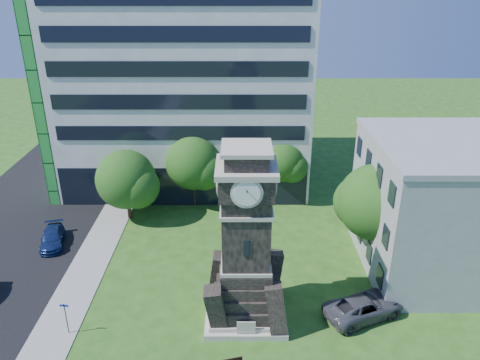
{
  "coord_description": "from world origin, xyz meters",
  "views": [
    {
      "loc": [
        2.59,
        -23.71,
        21.52
      ],
      "look_at": [
        2.62,
        7.75,
        7.51
      ],
      "focal_mm": 35.0,
      "sensor_mm": 36.0,
      "label": 1
    }
  ],
  "objects_px": {
    "car_street_north": "(52,238)",
    "street_sign": "(66,315)",
    "car_east_lot": "(364,307)",
    "clock_tower": "(246,248)"
  },
  "relations": [
    {
      "from": "car_street_north",
      "to": "street_sign",
      "type": "bearing_deg",
      "value": -79.6
    },
    {
      "from": "car_street_north",
      "to": "car_east_lot",
      "type": "height_order",
      "value": "car_east_lot"
    },
    {
      "from": "car_street_north",
      "to": "car_east_lot",
      "type": "bearing_deg",
      "value": -34.75
    },
    {
      "from": "car_street_north",
      "to": "car_east_lot",
      "type": "distance_m",
      "value": 26.2
    },
    {
      "from": "clock_tower",
      "to": "street_sign",
      "type": "xyz_separation_m",
      "value": [
        -11.54,
        -1.95,
        -3.8
      ]
    },
    {
      "from": "car_street_north",
      "to": "street_sign",
      "type": "distance_m",
      "value": 12.0
    },
    {
      "from": "clock_tower",
      "to": "street_sign",
      "type": "relative_size",
      "value": 5.17
    },
    {
      "from": "clock_tower",
      "to": "car_east_lot",
      "type": "bearing_deg",
      "value": -1.95
    },
    {
      "from": "clock_tower",
      "to": "car_street_north",
      "type": "distance_m",
      "value": 19.34
    },
    {
      "from": "car_east_lot",
      "to": "clock_tower",
      "type": "bearing_deg",
      "value": 64.04
    }
  ]
}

